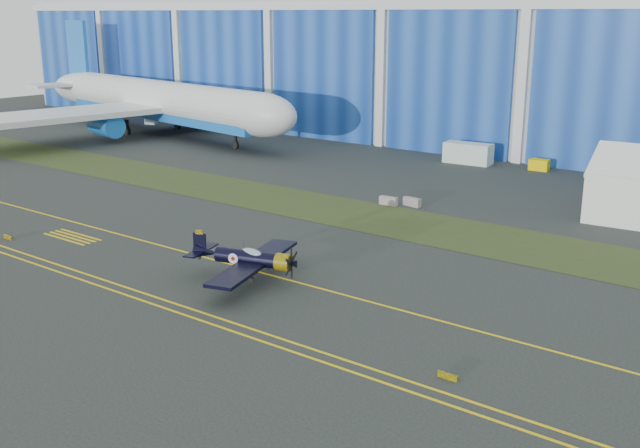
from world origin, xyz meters
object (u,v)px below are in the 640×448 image
Objects in this scene: jetliner at (159,57)px; shipping_container at (468,153)px; tug at (539,165)px; warbird at (247,258)px.

jetliner is 12.72× the size of shipping_container.
jetliner is 33.40× the size of tug.
tug is (1.72, 53.37, -1.16)m from warbird.
shipping_container is at bearing -178.02° from tug.
shipping_container reaches higher than tug.
jetliner is at bearing -178.16° from tug.
tug is (9.38, 1.38, -0.67)m from shipping_container.
warbird is 2.15× the size of shipping_container.
jetliner is 53.98m from shipping_container.
tug is (61.66, 8.92, -11.83)m from jetliner.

